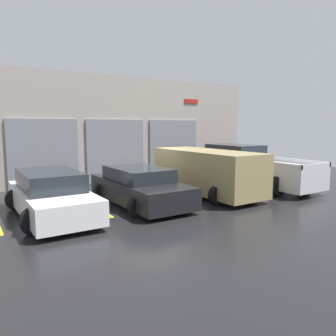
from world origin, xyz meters
TOP-DOWN VIEW (x-y plane):
  - ground_plane at (0.00, 0.00)m, footprint 28.00×28.00m
  - shophouse_building at (-0.01, 3.29)m, footprint 15.75×0.68m
  - pickup_truck at (4.42, -1.60)m, footprint 2.37×5.50m
  - sedan_white at (-4.42, -1.90)m, footprint 2.21×4.60m
  - sedan_side at (1.47, -1.92)m, footprint 2.23×4.97m
  - van_right at (-1.47, -1.90)m, footprint 2.23×4.55m
  - parking_stripe_left at (-2.95, -1.93)m, footprint 0.12×2.20m
  - parking_stripe_centre at (0.00, -1.93)m, footprint 0.12×2.20m
  - parking_stripe_right at (2.95, -1.93)m, footprint 0.12×2.20m
  - parking_stripe_far_right at (5.89, -1.93)m, footprint 0.12×2.20m

SIDE VIEW (x-z plane):
  - ground_plane at x=0.00m, z-range 0.00..0.00m
  - parking_stripe_left at x=-2.95m, z-range 0.00..0.01m
  - parking_stripe_centre at x=0.00m, z-range 0.00..0.01m
  - parking_stripe_right at x=2.95m, z-range 0.00..0.01m
  - parking_stripe_far_right at x=5.89m, z-range 0.00..0.01m
  - van_right at x=-1.47m, z-range -0.03..1.24m
  - sedan_white at x=-4.42m, z-range -0.04..1.32m
  - pickup_truck at x=4.42m, z-range -0.06..1.74m
  - sedan_side at x=1.47m, z-range 0.07..1.81m
  - shophouse_building at x=-0.01m, z-range -0.04..5.03m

